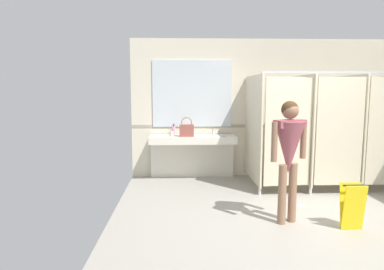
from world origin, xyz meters
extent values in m
cube|color=#9E998E|center=(0.00, 0.00, -0.05)|extent=(5.90, 5.46, 0.10)
cube|color=beige|center=(0.00, 2.49, 1.41)|extent=(5.90, 0.12, 2.81)
cube|color=#9E937F|center=(0.00, 2.43, 1.05)|extent=(5.90, 0.01, 0.06)
cube|color=silver|center=(-1.71, 2.13, 0.82)|extent=(1.71, 0.56, 0.14)
cube|color=silver|center=(-1.71, 2.37, 0.37)|extent=(1.71, 0.08, 0.75)
cube|color=beige|center=(-2.14, 2.10, 0.84)|extent=(0.42, 0.31, 0.11)
cylinder|color=silver|center=(-2.14, 2.32, 0.94)|extent=(0.04, 0.04, 0.11)
cylinder|color=silver|center=(-2.14, 2.27, 0.99)|extent=(0.03, 0.11, 0.03)
sphere|color=silver|center=(-2.07, 2.33, 0.92)|extent=(0.04, 0.04, 0.04)
cube|color=beige|center=(-1.28, 2.10, 0.84)|extent=(0.42, 0.31, 0.11)
cylinder|color=silver|center=(-1.28, 2.32, 0.94)|extent=(0.04, 0.04, 0.11)
cylinder|color=silver|center=(-1.28, 2.27, 0.99)|extent=(0.03, 0.11, 0.03)
sphere|color=silver|center=(-1.21, 2.33, 0.92)|extent=(0.04, 0.04, 0.04)
cube|color=silver|center=(-1.71, 2.42, 1.71)|extent=(1.61, 0.02, 1.35)
cube|color=beige|center=(-0.60, 1.70, 1.09)|extent=(0.03, 1.41, 1.93)
cylinder|color=silver|center=(-0.60, 1.06, 0.06)|extent=(0.05, 0.05, 0.12)
cube|color=beige|center=(0.28, 1.70, 1.09)|extent=(0.03, 1.41, 1.93)
cylinder|color=silver|center=(0.28, 1.06, 0.06)|extent=(0.05, 0.05, 0.12)
cube|color=beige|center=(1.16, 1.70, 1.09)|extent=(0.03, 1.41, 1.93)
cylinder|color=silver|center=(1.16, 1.06, 0.06)|extent=(0.05, 0.05, 0.12)
cube|color=beige|center=(-0.16, 1.03, 1.09)|extent=(0.80, 0.10, 1.83)
cube|color=beige|center=(0.72, 1.03, 1.09)|extent=(0.80, 0.03, 1.83)
cube|color=#B7BABF|center=(0.72, 1.03, 2.07)|extent=(2.70, 0.04, 0.04)
cylinder|color=#8C664C|center=(-0.45, -0.16, 0.40)|extent=(0.11, 0.11, 0.81)
cylinder|color=#8C664C|center=(-0.61, -0.23, 0.40)|extent=(0.11, 0.11, 0.81)
cone|color=#994C56|center=(-0.53, -0.20, 1.03)|extent=(0.53, 0.53, 0.69)
cube|color=#994C56|center=(-0.53, -0.20, 1.35)|extent=(0.46, 0.33, 0.10)
cylinder|color=#8C664C|center=(-0.30, -0.09, 1.12)|extent=(0.08, 0.08, 0.51)
cylinder|color=#8C664C|center=(-0.75, -0.30, 1.12)|extent=(0.08, 0.08, 0.51)
sphere|color=#8C664C|center=(-0.53, -0.20, 1.52)|extent=(0.22, 0.22, 0.22)
sphere|color=#472D19|center=(-0.53, -0.19, 1.53)|extent=(0.22, 0.22, 0.22)
cube|color=#934C42|center=(-1.83, 1.99, 1.01)|extent=(0.28, 0.12, 0.23)
torus|color=#934C42|center=(-1.83, 1.99, 1.16)|extent=(0.21, 0.02, 0.21)
cylinder|color=#D899B2|center=(-2.09, 2.30, 0.98)|extent=(0.07, 0.07, 0.18)
cylinder|color=black|center=(-2.09, 2.30, 1.09)|extent=(0.03, 0.03, 0.04)
cylinder|color=beige|center=(-2.12, 2.01, 0.94)|extent=(0.07, 0.07, 0.11)
cube|color=yellow|center=(0.24, -0.50, 0.30)|extent=(0.28, 0.10, 0.60)
cube|color=yellow|center=(0.24, -0.41, 0.30)|extent=(0.28, 0.10, 0.60)
cylinder|color=black|center=(0.24, -0.46, 0.58)|extent=(0.28, 0.02, 0.02)
cylinder|color=#B7BABF|center=(-0.09, 0.46, 0.00)|extent=(0.14, 0.14, 0.01)
camera|label=1|loc=(-1.98, -4.64, 1.78)|focal=32.34mm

